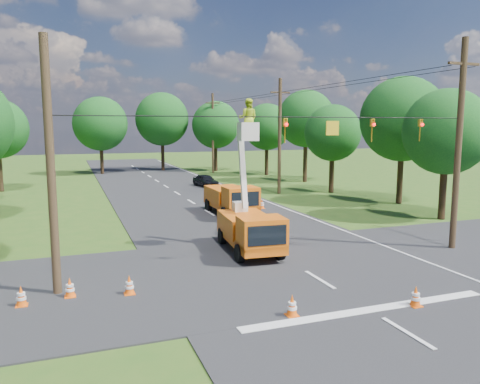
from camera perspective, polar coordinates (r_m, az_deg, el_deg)
name	(u,v)px	position (r m, az deg, el deg)	size (l,w,h in m)	color
ground	(191,202)	(36.88, -5.95, -1.25)	(140.00, 140.00, 0.00)	#2E5419
road_main	(191,202)	(36.88, -5.95, -1.25)	(12.00, 100.00, 0.06)	black
road_cross	(296,266)	(20.34, 6.85, -8.98)	(56.00, 10.00, 0.07)	black
stop_bar	(369,311)	(16.16, 15.50, -13.82)	(9.00, 0.45, 0.02)	silver
edge_line	(257,198)	(38.62, 2.12, -0.79)	(0.12, 90.00, 0.02)	silver
bucket_truck	(250,219)	(22.04, 1.24, -3.31)	(2.53, 5.53, 7.20)	orange
second_truck	(231,199)	(31.26, -1.07, -0.84)	(2.32, 5.72, 2.13)	orange
ground_worker	(251,237)	(21.47, 1.37, -5.55)	(0.65, 0.43, 1.78)	#EB4D13
distant_car	(206,181)	(46.09, -4.21, 1.41)	(1.46, 3.62, 1.23)	black
traffic_cone_0	(292,306)	(15.15, 6.36, -13.61)	(0.38, 0.38, 0.71)	#FF5D0D
traffic_cone_1	(416,297)	(16.84, 20.62, -11.84)	(0.38, 0.38, 0.71)	#FF5D0D
traffic_cone_2	(264,228)	(25.94, 2.93, -4.38)	(0.38, 0.38, 0.71)	#FF5D0D
traffic_cone_3	(261,216)	(29.15, 2.59, -2.99)	(0.38, 0.38, 0.71)	#FF5D0D
traffic_cone_4	(129,285)	(17.30, -13.34, -10.99)	(0.38, 0.38, 0.71)	#FF5D0D
traffic_cone_5	(70,288)	(17.63, -20.03, -10.91)	(0.38, 0.38, 0.71)	#FF5D0D
traffic_cone_6	(21,296)	(17.40, -25.12, -11.44)	(0.38, 0.38, 0.71)	#FF5D0D
traffic_cone_7	(262,204)	(33.75, 2.68, -1.47)	(0.38, 0.38, 0.71)	#FF5D0D
pole_right_near	(459,144)	(24.56, 25.10, 5.36)	(1.80, 0.30, 10.00)	#4C3823
pole_right_mid	(280,136)	(41.17, 4.86, 6.87)	(1.80, 0.30, 10.00)	#4C3823
pole_right_far	(213,133)	(59.89, -3.33, 7.25)	(1.80, 0.30, 10.00)	#4C3823
pole_left	(51,168)	(17.36, -22.08, 2.71)	(0.30, 0.30, 9.00)	#4C3823
signal_span	(345,127)	(20.57, 12.71, 7.69)	(18.00, 0.29, 1.07)	black
tree_right_a	(446,132)	(32.33, 23.86, 6.71)	(5.40, 5.40, 8.28)	#382616
tree_right_b	(403,119)	(37.82, 19.23, 8.36)	(6.40, 6.40, 9.65)	#382616
tree_right_c	(333,133)	(42.51, 11.23, 7.06)	(5.00, 5.00, 7.83)	#382616
tree_right_d	(306,119)	(50.25, 8.05, 8.82)	(6.00, 6.00, 9.70)	#382616
tree_right_e	(267,127)	(57.01, 3.30, 7.92)	(5.60, 5.60, 8.63)	#382616
tree_far_a	(100,124)	(60.42, -16.66, 7.96)	(6.60, 6.60, 9.50)	#382616
tree_far_b	(162,119)	(63.43, -9.49, 8.74)	(7.00, 7.00, 10.32)	#382616
tree_far_c	(216,125)	(62.09, -2.99, 8.16)	(6.20, 6.20, 9.18)	#382616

